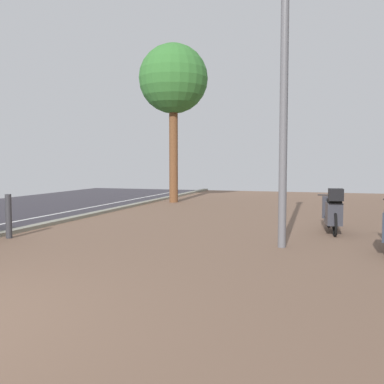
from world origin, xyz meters
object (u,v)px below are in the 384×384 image
Objects in this scene: street_tree at (173,80)px; bollard_far at (9,216)px; lamp_post at (284,72)px; scooter_near at (333,212)px.

street_tree is 9.27m from bollard_far.
street_tree reaches higher than lamp_post.
scooter_near is 2.12× the size of bollard_far.
street_tree is (-5.65, 5.72, 4.04)m from scooter_near.
bollard_far is (-0.43, -8.32, -4.05)m from street_tree.
street_tree is (-4.80, 7.64, 1.44)m from lamp_post.
bollard_far is at bearing -92.98° from street_tree.
street_tree is at bearing 134.65° from scooter_near.
scooter_near is 0.32× the size of street_tree.
street_tree reaches higher than bollard_far.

